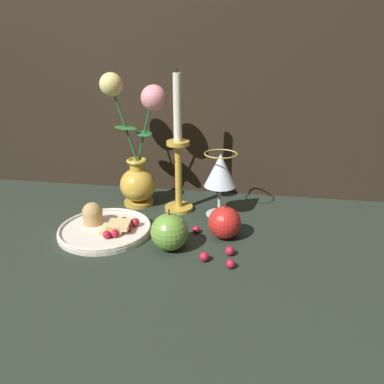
{
  "coord_description": "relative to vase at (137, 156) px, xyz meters",
  "views": [
    {
      "loc": [
        0.19,
        -0.75,
        0.4
      ],
      "look_at": [
        0.06,
        -0.0,
        0.1
      ],
      "focal_mm": 35.0,
      "sensor_mm": 36.0,
      "label": 1
    }
  ],
  "objects": [
    {
      "name": "berry_by_glass_stem",
      "position": [
        0.18,
        -0.14,
        -0.12
      ],
      "size": [
        0.02,
        0.02,
        0.02
      ],
      "primitive_type": "sphere",
      "color": "#AD192D",
      "rests_on": "ground_plane"
    },
    {
      "name": "apple_near_glass",
      "position": [
        0.13,
        -0.22,
        -0.09
      ],
      "size": [
        0.08,
        0.08,
        0.09
      ],
      "color": "#669938",
      "rests_on": "ground_plane"
    },
    {
      "name": "berry_far_right",
      "position": [
        0.26,
        -0.27,
        -0.12
      ],
      "size": [
        0.02,
        0.02,
        0.02
      ],
      "primitive_type": "sphere",
      "color": "#AD192D",
      "rests_on": "ground_plane"
    },
    {
      "name": "wine_glass",
      "position": [
        0.22,
        -0.03,
        -0.02
      ],
      "size": [
        0.08,
        0.08,
        0.16
      ],
      "color": "silver",
      "rests_on": "ground_plane"
    },
    {
      "name": "berry_near_plate",
      "position": [
        0.26,
        -0.09,
        -0.12
      ],
      "size": [
        0.01,
        0.01,
        0.01
      ],
      "primitive_type": "sphere",
      "color": "#AD192D",
      "rests_on": "ground_plane"
    },
    {
      "name": "plate_with_pastries",
      "position": [
        -0.03,
        -0.17,
        -0.12
      ],
      "size": [
        0.21,
        0.21,
        0.06
      ],
      "color": "silver",
      "rests_on": "ground_plane"
    },
    {
      "name": "candlestick",
      "position": [
        0.11,
        -0.02,
        0.0
      ],
      "size": [
        0.07,
        0.07,
        0.35
      ],
      "color": "gold",
      "rests_on": "ground_plane"
    },
    {
      "name": "apple_beside_vase",
      "position": [
        0.24,
        -0.15,
        -0.1
      ],
      "size": [
        0.07,
        0.07,
        0.08
      ],
      "color": "red",
      "rests_on": "ground_plane"
    },
    {
      "name": "berry_front_center",
      "position": [
        0.26,
        -0.23,
        -0.12
      ],
      "size": [
        0.02,
        0.02,
        0.02
      ],
      "primitive_type": "sphere",
      "color": "#AD192D",
      "rests_on": "ground_plane"
    },
    {
      "name": "ground_plane",
      "position": [
        0.1,
        -0.14,
        -0.13
      ],
      "size": [
        2.4,
        2.4,
        0.0
      ],
      "primitive_type": "plane",
      "color": "#232D23",
      "rests_on": "ground"
    },
    {
      "name": "berry_under_candlestick",
      "position": [
        0.21,
        -0.26,
        -0.12
      ],
      "size": [
        0.02,
        0.02,
        0.02
      ],
      "primitive_type": "sphere",
      "color": "#AD192D",
      "rests_on": "ground_plane"
    },
    {
      "name": "vase",
      "position": [
        0.0,
        0.0,
        0.0
      ],
      "size": [
        0.16,
        0.09,
        0.34
      ],
      "color": "gold",
      "rests_on": "ground_plane"
    }
  ]
}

